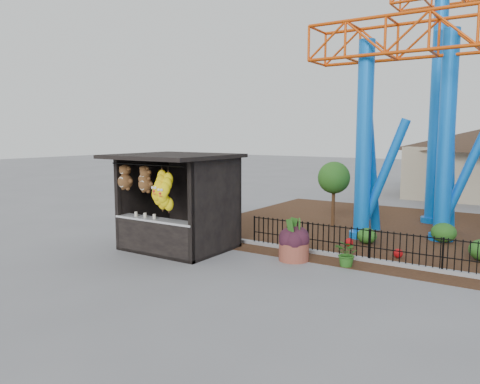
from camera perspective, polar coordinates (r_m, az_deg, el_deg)
The scene contains 9 objects.
ground at distance 13.04m, azimuth -0.73°, elevation -9.69°, with size 120.00×120.00×0.00m, color slate.
mulch_bed at distance 18.95m, azimuth 23.70°, elevation -4.93°, with size 18.00×12.00×0.02m, color #331E11.
curb at distance 14.16m, azimuth 20.17°, elevation -8.53°, with size 18.00×0.18×0.12m, color gray.
prize_booth at distance 15.23m, azimuth -8.17°, elevation -1.42°, with size 3.50×3.40×3.12m.
picket_fence at distance 13.88m, azimuth 23.89°, elevation -7.14°, with size 12.20×0.06×1.00m, color black, non-canonical shape.
terracotta_planter at distance 14.19m, azimuth 6.58°, elevation -7.21°, with size 0.90×0.90×0.54m, color brown.
planter_foliage at distance 14.05m, azimuth 6.61°, elevation -4.87°, with size 0.70×0.70×0.64m, color black.
potted_plant at distance 13.73m, azimuth 12.98°, elevation -7.33°, with size 0.70×0.60×0.77m, color #234D16.
landscaping at distance 16.59m, azimuth 26.05°, elevation -5.66°, with size 7.93×3.55×0.68m.
Camera 1 is at (7.02, -10.32, 3.79)m, focal length 35.00 mm.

